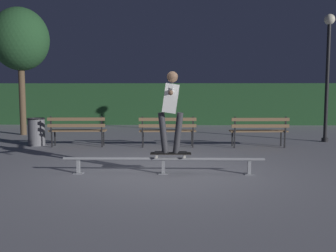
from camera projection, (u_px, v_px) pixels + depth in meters
name	position (u px, v px, depth m)	size (l,w,h in m)	color
ground_plane	(164.00, 172.00, 7.43)	(90.00, 90.00, 0.00)	gray
hedge_backdrop	(172.00, 104.00, 17.87)	(24.00, 1.20, 1.91)	#234C28
grind_rail	(163.00, 161.00, 7.26)	(3.88, 0.18, 0.32)	gray
skateboard	(171.00, 154.00, 7.25)	(0.78, 0.21, 0.09)	black
skateboarder	(171.00, 105.00, 7.16)	(0.62, 1.41, 1.56)	black
park_bench_leftmost	(77.00, 128.00, 10.67)	(1.62, 0.49, 0.88)	black
park_bench_left_center	(168.00, 128.00, 10.61)	(1.62, 0.49, 0.88)	black
park_bench_right_center	(259.00, 129.00, 10.55)	(1.62, 0.49, 0.88)	black
tree_far_left	(20.00, 40.00, 13.32)	(2.00, 2.00, 4.50)	brown
lamp_post_right	(328.00, 61.00, 11.55)	(0.32, 0.32, 3.90)	black
trash_can	(36.00, 131.00, 10.99)	(0.52, 0.52, 0.80)	slate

